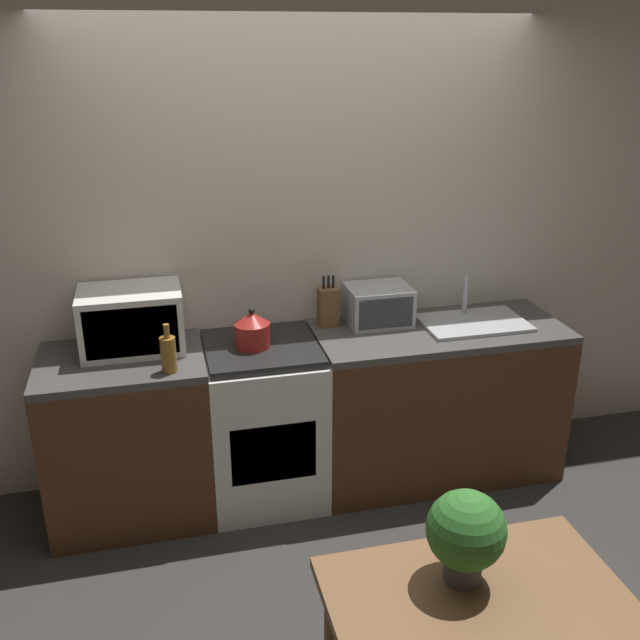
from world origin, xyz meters
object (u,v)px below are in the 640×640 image
object	(u,v)px
bottle	(168,353)
dining_table	(477,624)
stove_range	(264,421)
kettle	(252,330)
toaster_oven	(378,305)
microwave	(132,320)

from	to	relation	value
bottle	dining_table	bearing A→B (deg)	-60.92
stove_range	bottle	world-z (taller)	bottle
kettle	toaster_oven	distance (m)	0.75
stove_range	toaster_oven	xyz separation A→B (m)	(0.68, 0.15, 0.56)
microwave	toaster_oven	distance (m)	1.32
microwave	dining_table	xyz separation A→B (m)	(1.04, -1.88, -0.41)
toaster_oven	stove_range	bearing A→B (deg)	-167.57
toaster_oven	dining_table	bearing A→B (deg)	-98.47
stove_range	microwave	world-z (taller)	microwave
microwave	stove_range	bearing A→B (deg)	-9.76
stove_range	bottle	distance (m)	0.75
kettle	bottle	size ratio (longest dim) A/B	0.88
dining_table	kettle	bearing A→B (deg)	104.03
stove_range	toaster_oven	bearing A→B (deg)	12.43
kettle	dining_table	world-z (taller)	kettle
stove_range	kettle	distance (m)	0.55
toaster_oven	kettle	bearing A→B (deg)	-167.93
bottle	toaster_oven	xyz separation A→B (m)	(1.16, 0.36, 0.01)
stove_range	toaster_oven	size ratio (longest dim) A/B	2.60
bottle	stove_range	bearing A→B (deg)	23.55
stove_range	microwave	size ratio (longest dim) A/B	1.78
kettle	bottle	bearing A→B (deg)	-154.84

